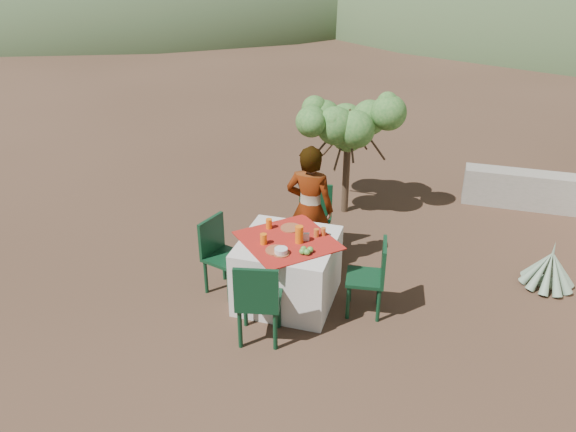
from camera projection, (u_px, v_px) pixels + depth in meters
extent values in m
plane|color=#382519|center=(248.00, 294.00, 6.47)|extent=(160.00, 160.00, 0.00)
cube|color=silver|center=(288.00, 270.00, 6.23)|extent=(1.02, 1.02, 0.75)
cube|color=#A61F18|center=(288.00, 240.00, 6.06)|extent=(1.30, 1.30, 0.01)
cylinder|color=black|center=(298.00, 244.00, 7.06)|extent=(0.04, 0.04, 0.45)
cylinder|color=black|center=(325.00, 247.00, 7.00)|extent=(0.04, 0.04, 0.45)
cylinder|color=black|center=(302.00, 232.00, 7.35)|extent=(0.04, 0.04, 0.45)
cylinder|color=black|center=(328.00, 234.00, 7.30)|extent=(0.04, 0.04, 0.45)
cube|color=black|center=(313.00, 223.00, 7.08)|extent=(0.47, 0.47, 0.04)
cube|color=black|center=(316.00, 200.00, 7.14)|extent=(0.42, 0.09, 0.44)
cylinder|color=black|center=(279.00, 309.00, 5.83)|extent=(0.05, 0.05, 0.46)
cylinder|color=black|center=(245.00, 307.00, 5.86)|extent=(0.05, 0.05, 0.46)
cylinder|color=black|center=(275.00, 330.00, 5.52)|extent=(0.05, 0.05, 0.46)
cylinder|color=black|center=(240.00, 328.00, 5.54)|extent=(0.05, 0.05, 0.46)
cube|color=black|center=(259.00, 299.00, 5.58)|extent=(0.51, 0.51, 0.04)
cube|color=black|center=(256.00, 290.00, 5.30)|extent=(0.43, 0.13, 0.45)
cylinder|color=black|center=(229.00, 285.00, 6.25)|extent=(0.04, 0.04, 0.44)
cylinder|color=black|center=(246.00, 271.00, 6.50)|extent=(0.04, 0.04, 0.44)
cylinder|color=black|center=(206.00, 276.00, 6.41)|extent=(0.04, 0.04, 0.44)
cylinder|color=black|center=(224.00, 263.00, 6.66)|extent=(0.04, 0.04, 0.44)
cube|color=black|center=(225.00, 257.00, 6.35)|extent=(0.51, 0.51, 0.04)
cube|color=black|center=(211.00, 235.00, 6.34)|extent=(0.15, 0.40, 0.43)
cylinder|color=black|center=(350.00, 285.00, 6.26)|extent=(0.04, 0.04, 0.43)
cylinder|color=black|center=(348.00, 302.00, 5.97)|extent=(0.04, 0.04, 0.43)
cylinder|color=black|center=(379.00, 288.00, 6.21)|extent=(0.04, 0.04, 0.43)
cylinder|color=black|center=(379.00, 305.00, 5.93)|extent=(0.04, 0.04, 0.43)
cube|color=black|center=(365.00, 278.00, 6.00)|extent=(0.45, 0.45, 0.04)
cube|color=black|center=(384.00, 261.00, 5.87)|extent=(0.09, 0.40, 0.42)
imported|color=#8C6651|center=(310.00, 209.00, 6.66)|extent=(0.59, 0.40, 1.59)
cylinder|color=#433321|center=(346.00, 174.00, 8.15)|extent=(0.10, 0.10, 1.19)
sphere|color=#245C22|center=(348.00, 135.00, 7.88)|extent=(0.51, 0.51, 0.51)
sphere|color=#245C22|center=(382.00, 129.00, 7.70)|extent=(0.48, 0.48, 0.48)
sphere|color=#245C22|center=(320.00, 125.00, 8.02)|extent=(0.44, 0.44, 0.44)
sphere|color=#245C22|center=(361.00, 114.00, 8.18)|extent=(0.46, 0.46, 0.46)
sphere|color=#245C22|center=(345.00, 142.00, 7.48)|extent=(0.41, 0.41, 0.41)
sphere|color=gray|center=(546.00, 283.00, 6.61)|extent=(0.20, 0.20, 0.20)
cone|color=gray|center=(551.00, 264.00, 6.49)|extent=(0.11, 0.11, 0.59)
cone|color=gray|center=(561.00, 270.00, 6.50)|extent=(0.36, 0.14, 0.49)
cone|color=gray|center=(557.00, 266.00, 6.57)|extent=(0.31, 0.29, 0.51)
cone|color=gray|center=(551.00, 263.00, 6.63)|extent=(0.17, 0.35, 0.50)
cone|color=gray|center=(543.00, 263.00, 6.64)|extent=(0.22, 0.34, 0.51)
cone|color=gray|center=(538.00, 264.00, 6.61)|extent=(0.34, 0.25, 0.51)
cone|color=gray|center=(537.00, 267.00, 6.55)|extent=(0.36, 0.14, 0.49)
cone|color=gray|center=(541.00, 271.00, 6.47)|extent=(0.31, 0.29, 0.51)
cone|color=gray|center=(548.00, 274.00, 6.42)|extent=(0.17, 0.35, 0.50)
cone|color=gray|center=(556.00, 275.00, 6.41)|extent=(0.22, 0.34, 0.51)
cone|color=gray|center=(561.00, 273.00, 6.44)|extent=(0.34, 0.25, 0.51)
cube|color=gray|center=(554.00, 193.00, 8.33)|extent=(2.60, 0.35, 0.55)
cylinder|color=brown|center=(291.00, 228.00, 6.29)|extent=(0.23, 0.23, 0.01)
cylinder|color=brown|center=(276.00, 250.00, 5.84)|extent=(0.22, 0.22, 0.01)
cylinder|color=orange|center=(269.00, 224.00, 6.27)|extent=(0.07, 0.07, 0.11)
cylinder|color=orange|center=(264.00, 239.00, 5.95)|extent=(0.07, 0.07, 0.12)
cylinder|color=orange|center=(299.00, 234.00, 5.96)|extent=(0.09, 0.09, 0.19)
cylinder|color=brown|center=(281.00, 253.00, 5.79)|extent=(0.18, 0.18, 0.01)
cylinder|color=silver|center=(281.00, 251.00, 5.78)|extent=(0.14, 0.14, 0.05)
cylinder|color=#BE5921|center=(316.00, 233.00, 6.10)|extent=(0.06, 0.06, 0.09)
cylinder|color=#BE5921|center=(323.00, 232.00, 6.13)|extent=(0.06, 0.06, 0.09)
cube|color=silver|center=(306.00, 237.00, 6.03)|extent=(0.07, 0.05, 0.09)
sphere|color=#509937|center=(304.00, 249.00, 5.81)|extent=(0.07, 0.07, 0.07)
sphere|color=#509937|center=(310.00, 250.00, 5.80)|extent=(0.07, 0.07, 0.07)
sphere|color=#509937|center=(307.00, 252.00, 5.76)|extent=(0.07, 0.07, 0.07)
sphere|color=#509937|center=(302.00, 251.00, 5.77)|extent=(0.07, 0.07, 0.07)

